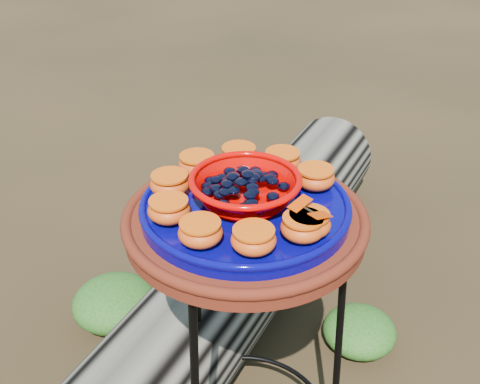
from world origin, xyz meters
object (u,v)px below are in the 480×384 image
cobalt_plate (245,209)px  red_bowl (245,191)px  terracotta_saucer (245,223)px  plant_stand (244,361)px  driftwood_log (243,267)px

cobalt_plate → red_bowl: (0.00, 0.00, 0.04)m
terracotta_saucer → cobalt_plate: cobalt_plate is taller
plant_stand → red_bowl: size_ratio=3.62×
red_bowl → terracotta_saucer: bearing=0.0°
cobalt_plate → red_bowl: red_bowl is taller
plant_stand → cobalt_plate: size_ratio=1.81×
terracotta_saucer → red_bowl: red_bowl is taller
red_bowl → driftwood_log: bearing=57.1°
plant_stand → cobalt_plate: 0.40m
plant_stand → terracotta_saucer: bearing=0.0°
plant_stand → driftwood_log: (0.31, 0.47, -0.19)m
terracotta_saucer → driftwood_log: terracotta_saucer is taller
plant_stand → terracotta_saucer: 0.37m
plant_stand → driftwood_log: size_ratio=0.40×
driftwood_log → plant_stand: bearing=-122.9°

